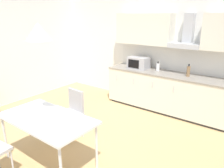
{
  "coord_description": "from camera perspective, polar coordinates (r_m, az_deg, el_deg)",
  "views": [
    {
      "loc": [
        2.43,
        -2.28,
        2.13
      ],
      "look_at": [
        0.26,
        0.59,
        1.0
      ],
      "focal_mm": 35.0,
      "sensor_mm": 36.0,
      "label": 1
    }
  ],
  "objects": [
    {
      "name": "upper_wall_cabinets",
      "position": [
        4.95,
        19.06,
        12.91
      ],
      "size": [
        3.42,
        0.4,
        0.71
      ],
      "color": "silver"
    },
    {
      "name": "pendant_lamp",
      "position": [
        2.95,
        -18.74,
        12.81
      ],
      "size": [
        0.32,
        0.32,
        0.22
      ],
      "primitive_type": "cone",
      "color": "silver"
    },
    {
      "name": "ground_plane",
      "position": [
        3.96,
        -8.49,
        -15.48
      ],
      "size": [
        8.19,
        7.72,
        0.02
      ],
      "primitive_type": "cube",
      "color": "tan"
    },
    {
      "name": "backsplash_tile",
      "position": [
        5.18,
        18.91,
        5.76
      ],
      "size": [
        3.42,
        0.02,
        0.53
      ],
      "primitive_type": "cube",
      "color": "silver",
      "rests_on": "kitchen_counter"
    },
    {
      "name": "kitchen_counter",
      "position": [
        5.08,
        17.0,
        -2.64
      ],
      "size": [
        3.44,
        0.67,
        0.9
      ],
      "color": "#333333",
      "rests_on": "ground_plane"
    },
    {
      "name": "bottle_white",
      "position": [
        5.19,
        11.89,
        4.37
      ],
      "size": [
        0.08,
        0.08,
        0.22
      ],
      "color": "white",
      "rests_on": "kitchen_counter"
    },
    {
      "name": "bottle_brown",
      "position": [
        4.87,
        19.32,
        3.18
      ],
      "size": [
        0.07,
        0.07,
        0.27
      ],
      "color": "brown",
      "rests_on": "kitchen_counter"
    },
    {
      "name": "wall_back",
      "position": [
        5.52,
        10.75,
        9.44
      ],
      "size": [
        6.55,
        0.1,
        2.78
      ],
      "primitive_type": "cube",
      "color": "white",
      "rests_on": "ground_plane"
    },
    {
      "name": "chair_far_left",
      "position": [
        4.0,
        -10.36,
        -6.44
      ],
      "size": [
        0.43,
        0.43,
        0.87
      ],
      "color": "#B2B2B7",
      "rests_on": "ground_plane"
    },
    {
      "name": "microwave",
      "position": [
        5.35,
        6.97,
        5.52
      ],
      "size": [
        0.48,
        0.35,
        0.28
      ],
      "color": "#ADADB2",
      "rests_on": "kitchen_counter"
    },
    {
      "name": "dining_table",
      "position": [
        3.27,
        -16.63,
        -9.19
      ],
      "size": [
        1.41,
        0.76,
        0.75
      ],
      "color": "white",
      "rests_on": "ground_plane"
    }
  ]
}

